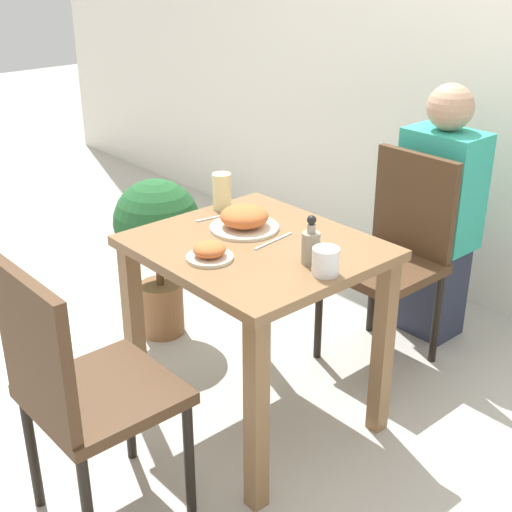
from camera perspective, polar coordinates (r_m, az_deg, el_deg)
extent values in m
plane|color=#B7B2A8|center=(2.87, 0.00, -12.77)|extent=(16.00, 16.00, 0.00)
cube|color=white|center=(3.49, 19.54, 15.92)|extent=(8.00, 0.05, 2.60)
cube|color=olive|center=(2.50, 0.00, 0.67)|extent=(0.80, 0.72, 0.04)
cube|color=olive|center=(2.76, -9.70, -5.94)|extent=(0.06, 0.06, 0.71)
cube|color=olive|center=(2.28, 0.04, -12.74)|extent=(0.06, 0.06, 0.71)
cube|color=olive|center=(3.08, -0.03, -2.20)|extent=(0.06, 0.06, 0.71)
cube|color=olive|center=(2.66, 10.11, -7.25)|extent=(0.06, 0.06, 0.71)
cube|color=#4C331E|center=(2.27, -12.09, -10.76)|extent=(0.42, 0.42, 0.04)
cube|color=#4C331E|center=(2.07, -17.28, -7.12)|extent=(0.40, 0.04, 0.44)
cylinder|color=black|center=(2.36, -5.36, -15.84)|extent=(0.03, 0.03, 0.43)
cylinder|color=black|center=(2.60, -10.18, -11.81)|extent=(0.03, 0.03, 0.43)
cylinder|color=black|center=(2.48, -17.47, -14.72)|extent=(0.03, 0.03, 0.43)
cube|color=#4C331E|center=(3.05, 9.98, -0.92)|extent=(0.42, 0.42, 0.04)
cube|color=#4C331E|center=(3.10, 12.56, 4.11)|extent=(0.40, 0.04, 0.44)
cylinder|color=black|center=(3.14, 5.03, -4.69)|extent=(0.03, 0.03, 0.43)
cylinder|color=black|center=(2.94, 10.13, -7.20)|extent=(0.03, 0.03, 0.43)
cylinder|color=black|center=(3.38, 9.28, -2.68)|extent=(0.03, 0.03, 0.43)
cylinder|color=black|center=(3.19, 14.23, -4.84)|extent=(0.03, 0.03, 0.43)
cylinder|color=beige|center=(2.61, -0.94, 2.29)|extent=(0.25, 0.25, 0.01)
ellipsoid|color=#CC6633|center=(2.59, -0.94, 3.19)|extent=(0.18, 0.18, 0.08)
cylinder|color=beige|center=(2.37, -3.77, -0.10)|extent=(0.16, 0.16, 0.01)
ellipsoid|color=#CC6633|center=(2.36, -3.79, 0.56)|extent=(0.11, 0.11, 0.05)
cylinder|color=white|center=(2.26, 5.64, -0.41)|extent=(0.09, 0.09, 0.09)
cylinder|color=beige|center=(2.79, -2.76, 5.20)|extent=(0.07, 0.07, 0.14)
cylinder|color=gray|center=(2.33, 4.40, 0.66)|extent=(0.06, 0.06, 0.11)
cylinder|color=gray|center=(2.30, 4.45, 2.20)|extent=(0.03, 0.03, 0.03)
sphere|color=black|center=(2.29, 4.47, 2.90)|extent=(0.03, 0.03, 0.03)
cube|color=silver|center=(2.72, -3.08, 3.15)|extent=(0.04, 0.18, 0.00)
cube|color=silver|center=(2.50, 1.40, 1.21)|extent=(0.03, 0.20, 0.00)
cylinder|color=brown|center=(3.39, -7.52, -4.15)|extent=(0.20, 0.20, 0.25)
cylinder|color=brown|center=(3.31, -7.70, -1.34)|extent=(0.04, 0.04, 0.12)
sphere|color=#235B2D|center=(3.21, -7.95, 2.73)|extent=(0.39, 0.39, 0.39)
cube|color=#2D3347|center=(3.44, 13.76, -2.40)|extent=(0.28, 0.20, 0.45)
cube|color=#33B299|center=(3.26, 14.60, 5.25)|extent=(0.34, 0.22, 0.52)
sphere|color=tan|center=(3.16, 15.29, 11.41)|extent=(0.20, 0.20, 0.20)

